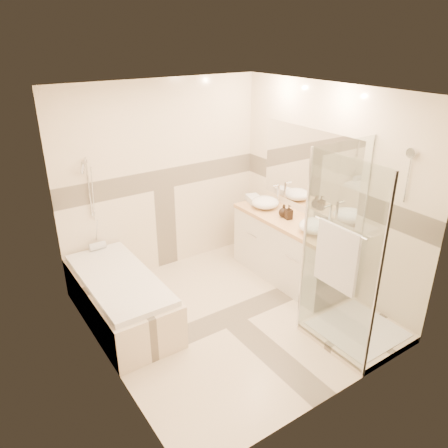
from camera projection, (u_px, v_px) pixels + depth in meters
room at (233, 214)px, 4.54m from camera, size 2.82×3.02×2.52m
bathtub at (120, 296)px, 4.85m from camera, size 0.75×1.70×0.56m
vanity at (287, 249)px, 5.64m from camera, size 0.58×1.62×0.85m
shower_enclosure at (349, 296)px, 4.50m from camera, size 0.96×0.93×2.04m
vessel_sink_near at (265, 202)px, 5.78m from camera, size 0.37×0.37×0.15m
vessel_sink_far at (316, 226)px, 5.07m from camera, size 0.39×0.39×0.16m
faucet_near at (278, 193)px, 5.85m from camera, size 0.12×0.03×0.29m
faucet_far at (330, 214)px, 5.14m from camera, size 0.13×0.03×0.31m
amenity_bottle_a at (289, 212)px, 5.42m from camera, size 0.10×0.10×0.19m
amenity_bottle_b at (284, 211)px, 5.49m from camera, size 0.15×0.15×0.16m
folded_towels at (254, 199)px, 5.97m from camera, size 0.23×0.30×0.09m
rolled_towel at (97, 246)px, 5.31m from camera, size 0.20×0.09×0.09m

